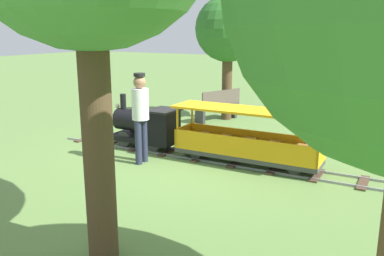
# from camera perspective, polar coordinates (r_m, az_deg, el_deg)

# --- Properties ---
(ground_plane) EXTENTS (60.00, 60.00, 0.00)m
(ground_plane) POSITION_cam_1_polar(r_m,az_deg,el_deg) (7.83, -0.10, -3.90)
(ground_plane) COLOR #608442
(track) EXTENTS (0.66, 6.40, 0.04)m
(track) POSITION_cam_1_polar(r_m,az_deg,el_deg) (7.73, 1.31, -4.01)
(track) COLOR gray
(track) RESTS_ON ground_plane
(locomotive) EXTENTS (0.62, 1.45, 1.04)m
(locomotive) POSITION_cam_1_polar(r_m,az_deg,el_deg) (8.21, -6.29, 0.36)
(locomotive) COLOR black
(locomotive) RESTS_ON ground_plane
(passenger_car) EXTENTS (0.72, 2.70, 0.97)m
(passenger_car) POSITION_cam_1_polar(r_m,az_deg,el_deg) (7.26, 7.65, -1.95)
(passenger_car) COLOR #3F3F3F
(passenger_car) RESTS_ON ground_plane
(conductor_person) EXTENTS (0.30, 0.30, 1.62)m
(conductor_person) POSITION_cam_1_polar(r_m,az_deg,el_deg) (7.26, -7.20, 2.38)
(conductor_person) COLOR #282D47
(conductor_person) RESTS_ON ground_plane
(park_bench) EXTENTS (1.35, 0.86, 0.82)m
(park_bench) POSITION_cam_1_polar(r_m,az_deg,el_deg) (10.82, 3.63, 3.21)
(park_bench) COLOR brown
(park_bench) RESTS_ON ground_plane
(oak_tree_far) EXTENTS (1.69, 1.69, 3.22)m
(oak_tree_far) POSITION_cam_1_polar(r_m,az_deg,el_deg) (10.85, 5.03, 13.41)
(oak_tree_far) COLOR #4C3823
(oak_tree_far) RESTS_ON ground_plane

